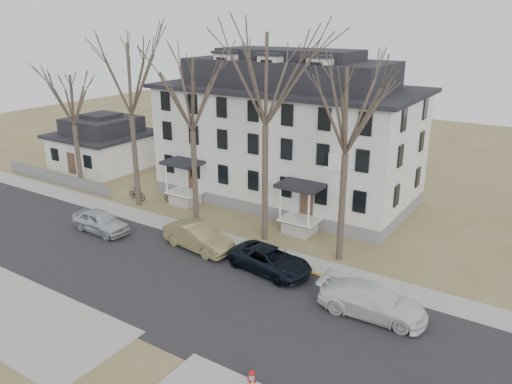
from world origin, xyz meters
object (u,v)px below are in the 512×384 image
Objects in this scene: car_silver at (101,222)px; car_tan at (198,237)px; small_house at (104,145)px; tree_mid_left at (191,90)px; tree_center at (266,73)px; car_white at (372,301)px; tree_far_left at (128,74)px; fire_hydrant at (252,380)px; tree_mid_right at (348,105)px; tree_bungalow at (71,97)px; bicycle_left at (173,197)px; boarding_house at (287,134)px; car_navy at (270,261)px; bicycle_right at (137,194)px.

car_tan is (7.49, 1.60, 0.06)m from car_silver.
tree_mid_left is at bearing -20.03° from small_house.
tree_center is 2.69× the size of car_white.
car_silver is 0.83× the size of car_white.
tree_far_left is 25.17m from fire_hydrant.
tree_far_left is 24.03m from car_white.
tree_center reaches higher than tree_mid_right.
car_white reaches higher than car_silver.
tree_mid_left is (6.00, 0.00, -0.74)m from tree_far_left.
tree_mid_left is 1.18× the size of tree_bungalow.
tree_mid_right is (5.50, 0.00, -1.48)m from tree_center.
tree_mid_left is 11.50m from tree_mid_right.
tree_center is 8.83× the size of bicycle_left.
car_tan is at bearing -48.71° from tree_mid_left.
tree_mid_right is at bearing 0.00° from tree_bungalow.
car_silver is 0.89× the size of car_tan.
small_house is 17.29m from car_silver.
boarding_house is 1.41× the size of tree_center.
boarding_house reaches higher than car_white.
car_navy is 16.31m from bicycle_right.
boarding_house is 13.12m from tree_far_left.
tree_mid_left is at bearing 74.46° from car_navy.
car_tan is 11.11m from bicycle_right.
tree_mid_left is 2.33× the size of car_white.
tree_bungalow is 12.64m from car_silver.
tree_mid_left is at bearing -110.20° from boarding_house.
tree_mid_right is at bearing 98.33° from fire_hydrant.
tree_far_left is 9.87m from bicycle_right.
car_navy reaches higher than bicycle_right.
car_white is at bearing -27.47° from tree_center.
tree_mid_left is at bearing 180.00° from tree_mid_right.
car_tan is 5.50m from car_navy.
tree_mid_right reaches higher than car_white.
tree_far_left is at bearing 83.46° from car_navy.
car_white is at bearing -46.34° from boarding_house.
tree_mid_right reaches higher than fire_hydrant.
car_silver is at bearing -31.27° from tree_bungalow.
car_white is at bearing -51.05° from tree_mid_right.
bicycle_right is at bearing 176.85° from tree_center.
bicycle_right is at bearing 72.96° from car_white.
car_silver is at bearing -128.21° from tree_mid_left.
bicycle_right is at bearing 104.47° from bicycle_left.
boarding_house is at bearing 27.01° from tree_bungalow.
car_white is (3.99, -4.93, -8.81)m from tree_mid_right.
tree_far_left is 7.58× the size of bicycle_right.
tree_far_left is at bearing -137.82° from boarding_house.
tree_bungalow is 11.94m from bicycle_left.
tree_bungalow is 6.48× the size of bicycle_left.
car_silver is (-4.21, -5.34, -8.83)m from tree_mid_left.
tree_center is at bearing -69.80° from boarding_house.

